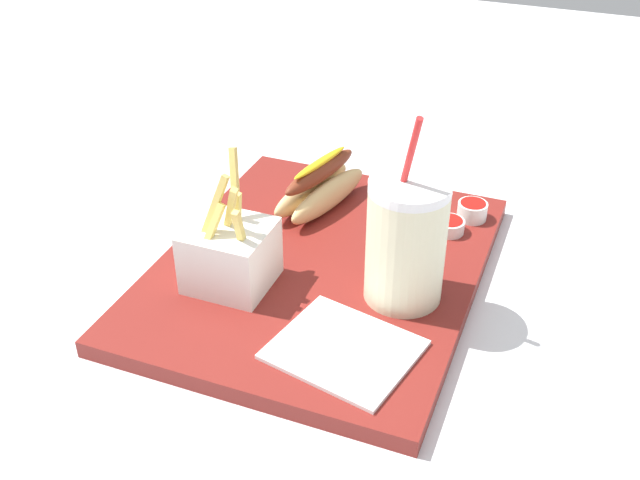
% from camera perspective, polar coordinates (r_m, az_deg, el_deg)
% --- Properties ---
extents(ground_plane, '(2.40, 2.40, 0.02)m').
position_cam_1_polar(ground_plane, '(0.87, 0.00, -3.29)').
color(ground_plane, silver).
extents(food_tray, '(0.44, 0.35, 0.02)m').
position_cam_1_polar(food_tray, '(0.86, 0.00, -2.22)').
color(food_tray, maroon).
rests_on(food_tray, ground_plane).
extents(soda_cup, '(0.08, 0.08, 0.21)m').
position_cam_1_polar(soda_cup, '(0.77, 6.56, -0.10)').
color(soda_cup, beige).
rests_on(soda_cup, food_tray).
extents(fries_basket, '(0.09, 0.09, 0.14)m').
position_cam_1_polar(fries_basket, '(0.81, -6.87, -1.07)').
color(fries_basket, white).
rests_on(fries_basket, food_tray).
extents(hot_dog_1, '(0.16, 0.09, 0.07)m').
position_cam_1_polar(hot_dog_1, '(0.95, 0.01, 4.03)').
color(hot_dog_1, '#DBB775').
rests_on(hot_dog_1, food_tray).
extents(ketchup_cup_1, '(0.04, 0.04, 0.02)m').
position_cam_1_polar(ketchup_cup_1, '(0.95, 11.53, 2.27)').
color(ketchup_cup_1, white).
rests_on(ketchup_cup_1, food_tray).
extents(ketchup_cup_2, '(0.04, 0.04, 0.02)m').
position_cam_1_polar(ketchup_cup_2, '(0.92, 9.81, 1.11)').
color(ketchup_cup_2, white).
rests_on(ketchup_cup_2, food_tray).
extents(napkin_stack, '(0.14, 0.15, 0.00)m').
position_cam_1_polar(napkin_stack, '(0.74, 1.84, -8.35)').
color(napkin_stack, white).
rests_on(napkin_stack, food_tray).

